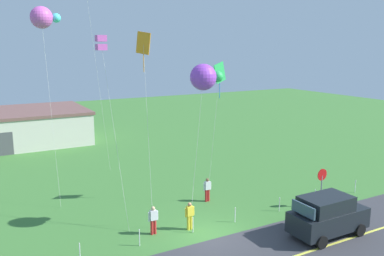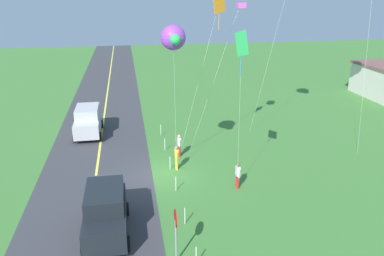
# 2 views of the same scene
# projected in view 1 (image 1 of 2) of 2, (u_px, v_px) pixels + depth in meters

# --- Properties ---
(ground_plane) EXTENTS (120.00, 120.00, 0.10)m
(ground_plane) POSITION_uv_depth(u_px,v_px,m) (209.00, 236.00, 22.13)
(ground_plane) COLOR #3D7533
(car_suv_foreground) EXTENTS (4.40, 2.12, 2.24)m
(car_suv_foreground) POSITION_uv_depth(u_px,v_px,m) (327.00, 215.00, 21.90)
(car_suv_foreground) COLOR black
(car_suv_foreground) RESTS_ON ground
(stop_sign) EXTENTS (0.76, 0.08, 2.56)m
(stop_sign) POSITION_uv_depth(u_px,v_px,m) (322.00, 180.00, 25.61)
(stop_sign) COLOR gray
(stop_sign) RESTS_ON ground
(person_adult_near) EXTENTS (0.58, 0.22, 1.60)m
(person_adult_near) POSITION_uv_depth(u_px,v_px,m) (207.00, 189.00, 26.83)
(person_adult_near) COLOR red
(person_adult_near) RESTS_ON ground
(person_adult_companion) EXTENTS (0.58, 0.22, 1.60)m
(person_adult_companion) POSITION_uv_depth(u_px,v_px,m) (153.00, 219.00, 22.08)
(person_adult_companion) COLOR red
(person_adult_companion) RESTS_ON ground
(person_child_watcher) EXTENTS (0.58, 0.22, 1.60)m
(person_child_watcher) POSITION_uv_depth(u_px,v_px,m) (190.00, 215.00, 22.64)
(person_child_watcher) COLOR yellow
(person_child_watcher) RESTS_ON ground
(kite_red_low) EXTENTS (1.23, 0.54, 9.17)m
(kite_red_low) POSITION_uv_depth(u_px,v_px,m) (220.00, 75.00, 25.42)
(kite_red_low) COLOR silver
(kite_red_low) RESTS_ON ground
(kite_blue_mid) EXTENTS (0.95, 2.94, 10.91)m
(kite_blue_mid) POSITION_uv_depth(u_px,v_px,m) (143.00, 47.00, 22.69)
(kite_blue_mid) COLOR silver
(kite_blue_mid) RESTS_ON ground
(kite_yellow_high) EXTENTS (1.93, 1.40, 9.18)m
(kite_yellow_high) POSITION_uv_depth(u_px,v_px,m) (204.00, 77.00, 21.39)
(kite_yellow_high) COLOR silver
(kite_yellow_high) RESTS_ON ground
(kite_green_far) EXTENTS (1.90, 3.18, 12.58)m
(kite_green_far) POSITION_uv_depth(u_px,v_px,m) (42.00, 18.00, 25.81)
(kite_green_far) COLOR silver
(kite_green_far) RESTS_ON ground
(kite_orange_near) EXTENTS (0.56, 3.70, 10.71)m
(kite_orange_near) POSITION_uv_depth(u_px,v_px,m) (101.00, 43.00, 23.48)
(kite_orange_near) COLOR silver
(kite_orange_near) RESTS_ON ground
(fence_post_0) EXTENTS (0.05, 0.05, 0.90)m
(fence_post_0) POSITION_uv_depth(u_px,v_px,m) (80.00, 252.00, 19.40)
(fence_post_0) COLOR silver
(fence_post_0) RESTS_ON ground
(fence_post_1) EXTENTS (0.05, 0.05, 0.90)m
(fence_post_1) POSITION_uv_depth(u_px,v_px,m) (139.00, 238.00, 20.85)
(fence_post_1) COLOR silver
(fence_post_1) RESTS_ON ground
(fence_post_2) EXTENTS (0.05, 0.05, 0.90)m
(fence_post_2) POSITION_uv_depth(u_px,v_px,m) (193.00, 225.00, 22.34)
(fence_post_2) COLOR silver
(fence_post_2) RESTS_ON ground
(fence_post_3) EXTENTS (0.05, 0.05, 0.90)m
(fence_post_3) POSITION_uv_depth(u_px,v_px,m) (235.00, 215.00, 23.68)
(fence_post_3) COLOR silver
(fence_post_3) RESTS_ON ground
(fence_post_4) EXTENTS (0.05, 0.05, 0.90)m
(fence_post_4) POSITION_uv_depth(u_px,v_px,m) (279.00, 204.00, 25.28)
(fence_post_4) COLOR silver
(fence_post_4) RESTS_ON ground
(fence_post_5) EXTENTS (0.05, 0.05, 0.90)m
(fence_post_5) POSITION_uv_depth(u_px,v_px,m) (315.00, 196.00, 26.72)
(fence_post_5) COLOR silver
(fence_post_5) RESTS_ON ground
(fence_post_6) EXTENTS (0.05, 0.05, 0.90)m
(fence_post_6) POSITION_uv_depth(u_px,v_px,m) (355.00, 186.00, 28.56)
(fence_post_6) COLOR silver
(fence_post_6) RESTS_ON ground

